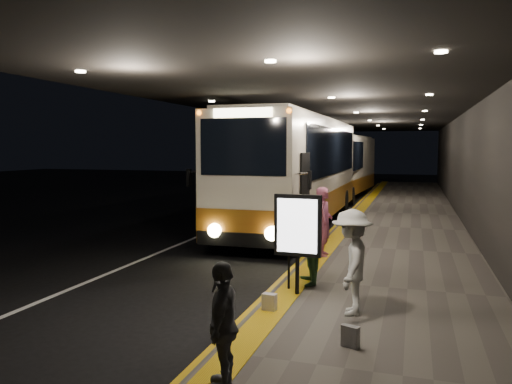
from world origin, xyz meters
The scene contains 18 objects.
ground centered at (0.00, 0.00, 0.00)m, with size 90.00×90.00×0.00m, color black.
lane_line_white centered at (-1.80, 5.00, 0.01)m, with size 0.12×50.00×0.01m, color silver.
kerb_stripe_yellow centered at (2.35, 5.00, 0.01)m, with size 0.18×50.00×0.01m, color gold.
sidewalk centered at (4.75, 5.00, 0.07)m, with size 4.50×50.00×0.15m, color #514C44.
tactile_strip centered at (2.85, 5.00, 0.16)m, with size 0.50×50.00×0.01m, color gold.
terminal_wall centered at (7.00, 5.00, 3.00)m, with size 0.10×50.00×6.00m, color black.
support_columns centered at (-1.50, 4.00, 2.20)m, with size 0.80×24.80×4.40m.
canopy centered at (2.50, 5.00, 4.60)m, with size 9.00×50.00×0.40m, color black.
coach_main centered at (0.89, 5.18, 1.95)m, with size 2.74×13.10×4.07m.
coach_second centered at (0.99, 16.36, 1.75)m, with size 3.07×11.72×3.64m.
passenger_boarding centered at (2.93, -0.57, 1.07)m, with size 0.67×0.44×1.84m, color #B55477.
passenger_waiting_green centered at (3.07, -3.45, 1.02)m, with size 0.85×0.52×1.75m, color #427340.
passenger_waiting_white centered at (4.19, -5.04, 1.07)m, with size 1.18×0.55×1.83m, color #BABBB4.
passenger_waiting_grey centered at (3.06, -8.22, 0.93)m, with size 0.91×0.47×1.55m, color #505256.
bag_polka centered at (4.37, -6.52, 0.31)m, with size 0.26×0.11×0.32m, color black.
bag_plain centered at (2.80, -5.32, 0.30)m, with size 0.25×0.14×0.31m, color beige.
info_sign centered at (3.05, -4.23, 1.49)m, with size 0.94×0.16×1.98m.
stanchion_post centered at (2.80, -3.90, 0.66)m, with size 0.05×0.05×1.02m, color black.
Camera 1 is at (5.19, -13.61, 3.04)m, focal length 35.00 mm.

